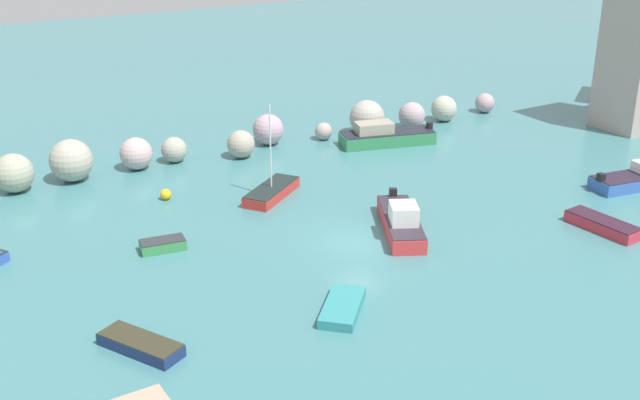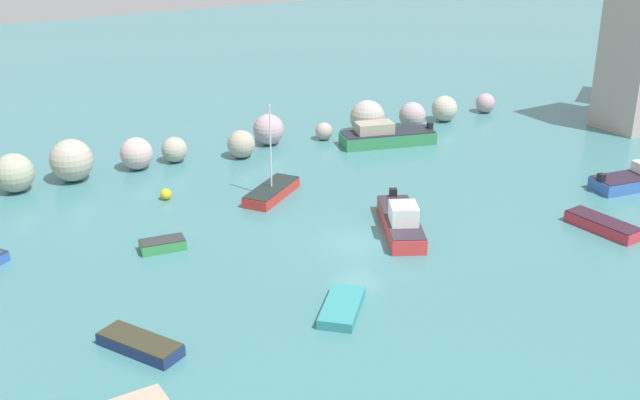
{
  "view_description": "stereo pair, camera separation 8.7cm",
  "coord_description": "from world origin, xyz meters",
  "px_view_note": "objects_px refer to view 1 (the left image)",
  "views": [
    {
      "loc": [
        -20.36,
        -32.65,
        18.32
      ],
      "look_at": [
        0.0,
        4.16,
        1.0
      ],
      "focal_mm": 44.41,
      "sensor_mm": 36.0,
      "label": 1
    },
    {
      "loc": [
        -20.28,
        -32.7,
        18.32
      ],
      "look_at": [
        0.0,
        4.16,
        1.0
      ],
      "focal_mm": 44.41,
      "sensor_mm": 36.0,
      "label": 2
    }
  ],
  "objects_px": {
    "moored_boat_2": "(272,191)",
    "moored_boat_3": "(385,136)",
    "moored_boat_8": "(342,307)",
    "moored_boat_4": "(603,225)",
    "moored_boat_0": "(401,221)",
    "moored_boat_5": "(163,245)",
    "channel_buoy": "(166,194)",
    "moored_boat_7": "(141,345)"
  },
  "relations": [
    {
      "from": "channel_buoy",
      "to": "moored_boat_5",
      "type": "relative_size",
      "value": 0.28
    },
    {
      "from": "moored_boat_8",
      "to": "moored_boat_3",
      "type": "bearing_deg",
      "value": -176.21
    },
    {
      "from": "moored_boat_3",
      "to": "moored_boat_8",
      "type": "relative_size",
      "value": 1.97
    },
    {
      "from": "moored_boat_2",
      "to": "moored_boat_4",
      "type": "bearing_deg",
      "value": -81.09
    },
    {
      "from": "moored_boat_2",
      "to": "moored_boat_3",
      "type": "bearing_deg",
      "value": -13.37
    },
    {
      "from": "moored_boat_2",
      "to": "moored_boat_4",
      "type": "xyz_separation_m",
      "value": [
        13.97,
        -13.36,
        -0.03
      ]
    },
    {
      "from": "moored_boat_7",
      "to": "moored_boat_3",
      "type": "bearing_deg",
      "value": -82.92
    },
    {
      "from": "channel_buoy",
      "to": "moored_boat_5",
      "type": "xyz_separation_m",
      "value": [
        -2.43,
        -6.68,
        -0.04
      ]
    },
    {
      "from": "moored_boat_4",
      "to": "moored_boat_7",
      "type": "distance_m",
      "value": 26.11
    },
    {
      "from": "moored_boat_8",
      "to": "moored_boat_5",
      "type": "bearing_deg",
      "value": -111.85
    },
    {
      "from": "channel_buoy",
      "to": "moored_boat_8",
      "type": "bearing_deg",
      "value": -81.13
    },
    {
      "from": "moored_boat_2",
      "to": "moored_boat_7",
      "type": "bearing_deg",
      "value": -171.11
    },
    {
      "from": "moored_boat_3",
      "to": "moored_boat_5",
      "type": "relative_size",
      "value": 2.92
    },
    {
      "from": "moored_boat_0",
      "to": "moored_boat_5",
      "type": "bearing_deg",
      "value": -83.35
    },
    {
      "from": "channel_buoy",
      "to": "moored_boat_5",
      "type": "bearing_deg",
      "value": -109.97
    },
    {
      "from": "channel_buoy",
      "to": "moored_boat_4",
      "type": "bearing_deg",
      "value": -39.12
    },
    {
      "from": "moored_boat_0",
      "to": "moored_boat_7",
      "type": "height_order",
      "value": "moored_boat_0"
    },
    {
      "from": "moored_boat_8",
      "to": "moored_boat_2",
      "type": "bearing_deg",
      "value": -151.26
    },
    {
      "from": "channel_buoy",
      "to": "moored_boat_4",
      "type": "distance_m",
      "value": 25.51
    },
    {
      "from": "moored_boat_3",
      "to": "moored_boat_4",
      "type": "distance_m",
      "value": 18.72
    },
    {
      "from": "moored_boat_0",
      "to": "moored_boat_4",
      "type": "height_order",
      "value": "moored_boat_0"
    },
    {
      "from": "moored_boat_4",
      "to": "moored_boat_8",
      "type": "height_order",
      "value": "moored_boat_4"
    },
    {
      "from": "moored_boat_7",
      "to": "moored_boat_0",
      "type": "bearing_deg",
      "value": -104.0
    },
    {
      "from": "moored_boat_2",
      "to": "moored_boat_8",
      "type": "distance_m",
      "value": 14.39
    },
    {
      "from": "channel_buoy",
      "to": "moored_boat_3",
      "type": "height_order",
      "value": "moored_boat_3"
    },
    {
      "from": "moored_boat_0",
      "to": "moored_boat_4",
      "type": "relative_size",
      "value": 1.5
    },
    {
      "from": "channel_buoy",
      "to": "moored_boat_8",
      "type": "relative_size",
      "value": 0.19
    },
    {
      "from": "channel_buoy",
      "to": "moored_boat_0",
      "type": "relative_size",
      "value": 0.1
    },
    {
      "from": "moored_boat_5",
      "to": "moored_boat_0",
      "type": "bearing_deg",
      "value": -11.97
    },
    {
      "from": "moored_boat_3",
      "to": "moored_boat_5",
      "type": "bearing_deg",
      "value": 38.59
    },
    {
      "from": "moored_boat_0",
      "to": "moored_boat_7",
      "type": "bearing_deg",
      "value": -48.83
    },
    {
      "from": "moored_boat_0",
      "to": "moored_boat_4",
      "type": "xyz_separation_m",
      "value": [
        9.93,
        -5.25,
        -0.3
      ]
    },
    {
      "from": "moored_boat_3",
      "to": "moored_boat_5",
      "type": "height_order",
      "value": "moored_boat_3"
    },
    {
      "from": "moored_boat_2",
      "to": "moored_boat_3",
      "type": "distance_m",
      "value": 12.85
    },
    {
      "from": "moored_boat_2",
      "to": "moored_boat_3",
      "type": "xyz_separation_m",
      "value": [
        11.74,
        5.23,
        0.27
      ]
    },
    {
      "from": "moored_boat_0",
      "to": "moored_boat_8",
      "type": "distance_m",
      "value": 9.37
    },
    {
      "from": "moored_boat_3",
      "to": "moored_boat_5",
      "type": "distance_m",
      "value": 21.99
    },
    {
      "from": "channel_buoy",
      "to": "moored_boat_8",
      "type": "xyz_separation_m",
      "value": [
        2.62,
        -16.77,
        -0.11
      ]
    },
    {
      "from": "moored_boat_4",
      "to": "moored_boat_5",
      "type": "relative_size",
      "value": 1.77
    },
    {
      "from": "moored_boat_5",
      "to": "moored_boat_8",
      "type": "bearing_deg",
      "value": -56.69
    },
    {
      "from": "moored_boat_7",
      "to": "moored_boat_8",
      "type": "bearing_deg",
      "value": -128.43
    },
    {
      "from": "moored_boat_0",
      "to": "moored_boat_3",
      "type": "height_order",
      "value": "moored_boat_0"
    }
  ]
}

